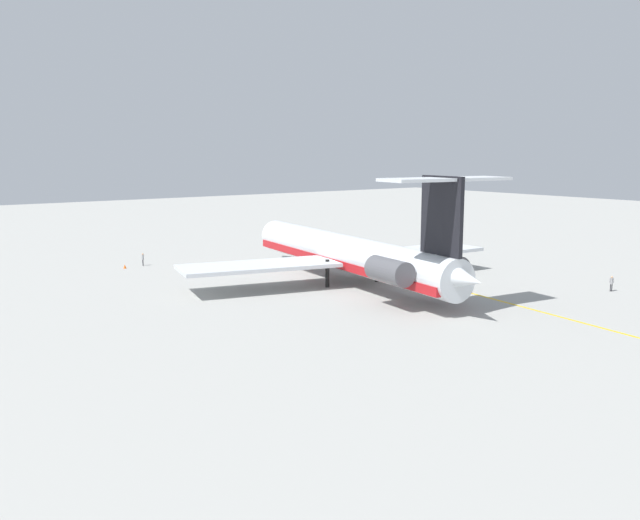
% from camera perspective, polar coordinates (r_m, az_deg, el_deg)
% --- Properties ---
extents(ground, '(307.46, 307.46, 0.00)m').
position_cam_1_polar(ground, '(84.30, 6.43, -1.51)').
color(ground, '#9E9E99').
extents(main_jetliner, '(45.97, 40.70, 13.39)m').
position_cam_1_polar(main_jetliner, '(79.08, 2.79, 0.51)').
color(main_jetliner, silver).
rests_on(main_jetliner, ground).
extents(ground_crew_near_nose, '(0.45, 0.28, 1.76)m').
position_cam_1_polar(ground_crew_near_nose, '(95.62, -14.93, 0.19)').
color(ground_crew_near_nose, black).
rests_on(ground_crew_near_nose, ground).
extents(ground_crew_near_tail, '(0.36, 0.32, 1.78)m').
position_cam_1_polar(ground_crew_near_tail, '(82.33, 23.68, -1.71)').
color(ground_crew_near_tail, black).
rests_on(ground_crew_near_tail, ground).
extents(safety_cone_nose, '(0.40, 0.40, 0.55)m').
position_cam_1_polar(safety_cone_nose, '(94.14, -16.36, -0.53)').
color(safety_cone_nose, '#EA590F').
rests_on(safety_cone_nose, ground).
extents(taxiway_centreline, '(72.04, 8.96, 0.01)m').
position_cam_1_polar(taxiway_centreline, '(86.58, 6.96, -1.24)').
color(taxiway_centreline, gold).
rests_on(taxiway_centreline, ground).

